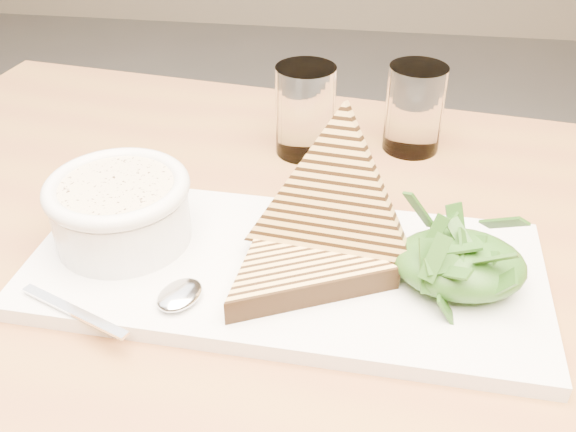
# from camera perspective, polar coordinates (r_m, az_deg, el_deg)

# --- Properties ---
(table_top) EXTENTS (1.17, 0.86, 0.04)m
(table_top) POSITION_cam_1_polar(r_m,az_deg,el_deg) (0.59, 2.15, -5.86)
(table_top) COLOR olive
(table_top) RESTS_ON ground
(table_leg_bl) EXTENTS (0.06, 0.06, 0.72)m
(table_leg_bl) POSITION_cam_1_polar(r_m,az_deg,el_deg) (1.20, -20.73, -7.51)
(table_leg_bl) COLOR olive
(table_leg_bl) RESTS_ON ground
(platter) EXTENTS (0.45, 0.22, 0.01)m
(platter) POSITION_cam_1_polar(r_m,az_deg,el_deg) (0.56, -0.30, -4.75)
(platter) COLOR silver
(platter) RESTS_ON table_top
(soup_bowl) EXTENTS (0.12, 0.12, 0.05)m
(soup_bowl) POSITION_cam_1_polar(r_m,az_deg,el_deg) (0.59, -14.55, -0.04)
(soup_bowl) COLOR silver
(soup_bowl) RESTS_ON platter
(soup) EXTENTS (0.10, 0.10, 0.01)m
(soup) POSITION_cam_1_polar(r_m,az_deg,el_deg) (0.57, -14.96, 2.33)
(soup) COLOR beige
(soup) RESTS_ON soup_bowl
(bowl_rim) EXTENTS (0.13, 0.13, 0.01)m
(bowl_rim) POSITION_cam_1_polar(r_m,az_deg,el_deg) (0.57, -14.99, 2.50)
(bowl_rim) COLOR silver
(bowl_rim) RESTS_ON soup_bowl
(sandwich_flat) EXTENTS (0.22, 0.22, 0.02)m
(sandwich_flat) POSITION_cam_1_polar(r_m,az_deg,el_deg) (0.54, 0.97, -4.28)
(sandwich_flat) COLOR tan
(sandwich_flat) RESTS_ON platter
(sandwich_lean) EXTENTS (0.18, 0.16, 0.19)m
(sandwich_lean) POSITION_cam_1_polar(r_m,az_deg,el_deg) (0.53, 4.15, 1.20)
(sandwich_lean) COLOR tan
(sandwich_lean) RESTS_ON sandwich_flat
(salad_base) EXTENTS (0.11, 0.08, 0.04)m
(salad_base) POSITION_cam_1_polar(r_m,az_deg,el_deg) (0.54, 15.01, -4.12)
(salad_base) COLOR #0D340C
(salad_base) RESTS_ON platter
(arugula_pile) EXTENTS (0.11, 0.10, 0.05)m
(arugula_pile) POSITION_cam_1_polar(r_m,az_deg,el_deg) (0.54, 15.12, -3.57)
(arugula_pile) COLOR #39621F
(arugula_pile) RESTS_ON platter
(spoon_bowl) EXTENTS (0.05, 0.05, 0.01)m
(spoon_bowl) POSITION_cam_1_polar(r_m,az_deg,el_deg) (0.52, -9.60, -6.92)
(spoon_bowl) COLOR silver
(spoon_bowl) RESTS_ON platter
(spoon_handle) EXTENTS (0.10, 0.05, 0.00)m
(spoon_handle) POSITION_cam_1_polar(r_m,az_deg,el_deg) (0.53, -18.51, -7.99)
(spoon_handle) COLOR silver
(spoon_handle) RESTS_ON platter
(glass_near) EXTENTS (0.07, 0.07, 0.10)m
(glass_near) POSITION_cam_1_polar(r_m,az_deg,el_deg) (0.73, 1.54, 9.34)
(glass_near) COLOR white
(glass_near) RESTS_ON table_top
(glass_far) EXTENTS (0.07, 0.07, 0.10)m
(glass_far) POSITION_cam_1_polar(r_m,az_deg,el_deg) (0.75, 11.17, 9.35)
(glass_far) COLOR white
(glass_far) RESTS_ON table_top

